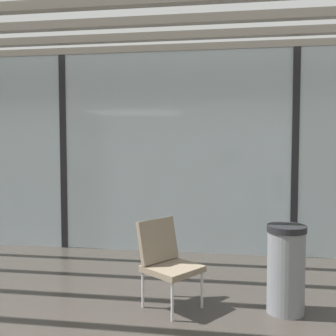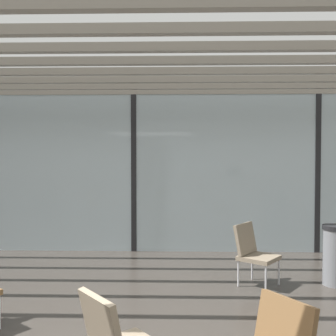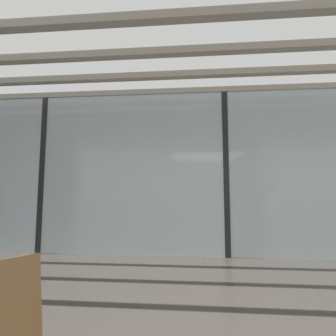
% 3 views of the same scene
% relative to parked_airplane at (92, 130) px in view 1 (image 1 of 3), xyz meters
% --- Properties ---
extents(glass_curtain_wall, '(14.00, 0.08, 3.01)m').
position_rel_parked_airplane_xyz_m(glass_curtain_wall, '(1.20, -4.67, -0.52)').
color(glass_curtain_wall, silver).
rests_on(glass_curtain_wall, ground).
extents(window_mullion_1, '(0.10, 0.12, 3.01)m').
position_rel_parked_airplane_xyz_m(window_mullion_1, '(1.20, -4.67, -0.52)').
color(window_mullion_1, black).
rests_on(window_mullion_1, ground).
extents(window_mullion_2, '(0.10, 0.12, 3.01)m').
position_rel_parked_airplane_xyz_m(window_mullion_2, '(4.70, -4.67, -0.52)').
color(window_mullion_2, black).
rests_on(window_mullion_2, ground).
extents(parked_airplane, '(11.34, 4.04, 4.04)m').
position_rel_parked_airplane_xyz_m(parked_airplane, '(0.00, 0.00, 0.00)').
color(parked_airplane, silver).
rests_on(parked_airplane, ground).
extents(lounge_chair_0, '(0.71, 0.70, 0.87)m').
position_rel_parked_airplane_xyz_m(lounge_chair_0, '(3.14, -6.68, -1.53)').
color(lounge_chair_0, '#7F705B').
rests_on(lounge_chair_0, ground).
extents(trash_bin, '(0.38, 0.38, 0.86)m').
position_rel_parked_airplane_xyz_m(trash_bin, '(4.32, -6.67, -1.59)').
color(trash_bin, slate).
rests_on(trash_bin, ground).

